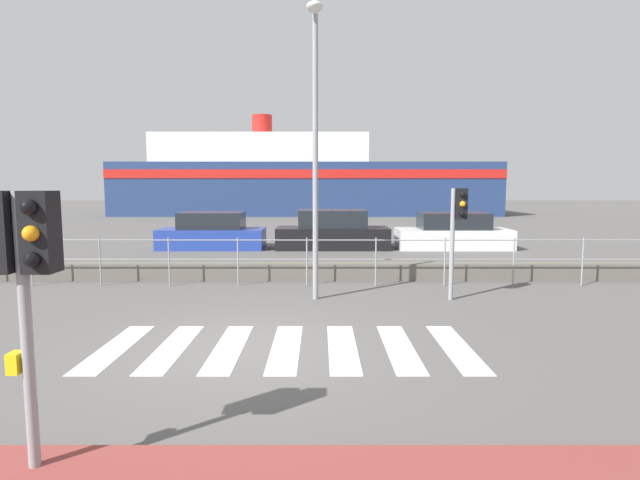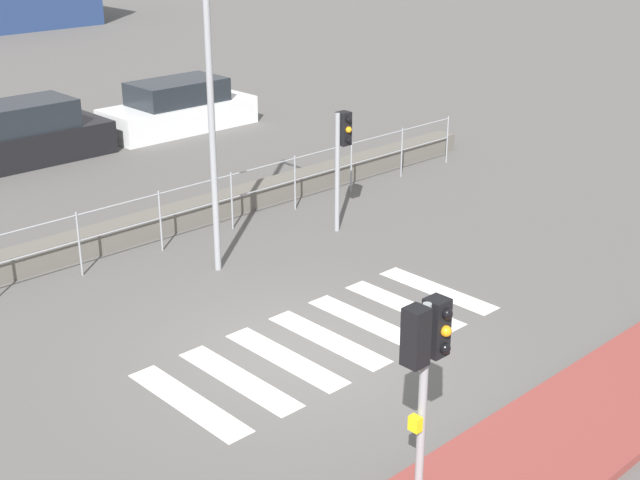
# 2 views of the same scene
# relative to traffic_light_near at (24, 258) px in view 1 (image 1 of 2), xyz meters

# --- Properties ---
(ground_plane) EXTENTS (160.00, 160.00, 0.00)m
(ground_plane) POSITION_rel_traffic_light_near_xyz_m (1.27, 3.55, -1.95)
(ground_plane) COLOR #565451
(crosswalk) EXTENTS (5.85, 2.40, 0.01)m
(crosswalk) POSITION_rel_traffic_light_near_xyz_m (1.95, 3.55, -1.95)
(crosswalk) COLOR silver
(crosswalk) RESTS_ON ground_plane
(seawall) EXTENTS (21.55, 0.55, 0.46)m
(seawall) POSITION_rel_traffic_light_near_xyz_m (1.27, 9.36, -1.73)
(seawall) COLOR #605B54
(seawall) RESTS_ON ground_plane
(harbor_fence) EXTENTS (19.43, 0.04, 1.24)m
(harbor_fence) POSITION_rel_traffic_light_near_xyz_m (1.27, 8.49, -1.15)
(harbor_fence) COLOR gray
(harbor_fence) RESTS_ON ground_plane
(traffic_light_near) EXTENTS (0.58, 0.41, 2.51)m
(traffic_light_near) POSITION_rel_traffic_light_near_xyz_m (0.00, 0.00, 0.00)
(traffic_light_near) COLOR gray
(traffic_light_near) RESTS_ON ground_plane
(traffic_light_far) EXTENTS (0.34, 0.32, 2.50)m
(traffic_light_far) POSITION_rel_traffic_light_near_xyz_m (5.54, 6.89, -0.12)
(traffic_light_far) COLOR gray
(traffic_light_far) RESTS_ON ground_plane
(streetlamp) EXTENTS (0.32, 1.28, 6.20)m
(streetlamp) POSITION_rel_traffic_light_near_xyz_m (2.39, 6.75, 1.89)
(streetlamp) COLOR gray
(streetlamp) RESTS_ON ground_plane
(ferry_boat) EXTENTS (33.03, 8.47, 8.82)m
(ferry_boat) POSITION_rel_traffic_light_near_xyz_m (0.48, 41.21, 1.02)
(ferry_boat) COLOR navy
(ferry_boat) RESTS_ON ground_plane
(parked_car_blue) EXTENTS (4.23, 1.80, 1.49)m
(parked_car_blue) POSITION_rel_traffic_light_near_xyz_m (-1.91, 16.12, -1.32)
(parked_car_blue) COLOR #233D9E
(parked_car_blue) RESTS_ON ground_plane
(parked_car_black) EXTENTS (4.55, 1.79, 1.58)m
(parked_car_black) POSITION_rel_traffic_light_near_xyz_m (3.00, 16.12, -1.28)
(parked_car_black) COLOR black
(parked_car_black) RESTS_ON ground_plane
(parked_car_white) EXTENTS (4.55, 1.81, 1.47)m
(parked_car_white) POSITION_rel_traffic_light_near_xyz_m (7.91, 16.12, -1.33)
(parked_car_white) COLOR silver
(parked_car_white) RESTS_ON ground_plane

